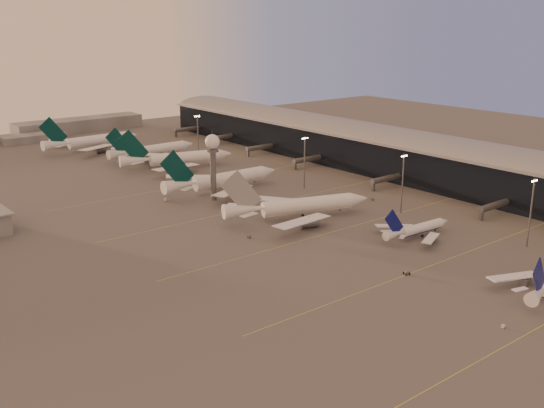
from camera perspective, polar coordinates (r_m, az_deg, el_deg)
ground at (r=197.88m, az=13.39°, el=-7.38°), size 700.00×700.00×0.00m
taxiway_markings at (r=253.17m, az=7.65°, el=-1.76°), size 180.00×185.25×0.02m
terminal at (r=341.67m, az=10.21°, el=4.69°), size 57.00×362.00×23.04m
radar_tower at (r=279.73m, az=-5.34°, el=4.49°), size 6.40×6.40×31.10m
mast_a at (r=239.74m, az=22.21°, el=-0.47°), size 3.60×0.56×25.00m
mast_b at (r=266.88m, az=11.63°, el=2.06°), size 3.60×0.56×25.00m
mast_c at (r=300.43m, az=2.94°, el=3.96°), size 3.60×0.56×25.00m
mast_d at (r=370.02m, az=-6.66°, el=6.23°), size 3.60×0.56×25.00m
distant_horizon at (r=464.35m, az=-19.82°, el=6.20°), size 165.00×37.50×9.00m
narrowbody_mid at (r=240.73m, az=12.89°, el=-2.33°), size 34.24×27.30×13.37m
widebody_white at (r=256.52m, az=2.39°, el=-0.48°), size 61.34×48.39×22.34m
greentail_a at (r=298.44m, az=-4.44°, el=1.93°), size 62.73×50.66×22.78m
greentail_b at (r=346.76m, az=-8.44°, el=3.84°), size 61.15×48.73×22.73m
greentail_c at (r=374.04m, az=-10.62°, el=4.59°), size 56.67×45.71×20.57m
greentail_d at (r=407.27m, az=-15.81°, el=5.27°), size 63.27×50.99×22.97m
gsv_truck_a at (r=180.12m, az=20.08°, el=-10.09°), size 4.74×1.98×1.87m
gsv_tug_mid at (r=206.70m, az=11.97°, el=-6.06°), size 4.36×3.32×1.10m
gsv_truck_b at (r=250.13m, az=13.11°, el=-2.05°), size 4.76×1.90×1.90m
gsv_truck_c at (r=234.88m, az=-2.03°, el=-2.76°), size 6.41×3.86×2.44m
gsv_catering_b at (r=285.67m, az=9.05°, el=0.72°), size 5.59×3.95×4.20m
gsv_tug_far at (r=283.49m, az=-1.20°, el=0.46°), size 2.74×3.76×0.97m
gsv_truck_d at (r=285.86m, az=-9.56°, el=0.52°), size 4.16×6.35×2.41m
gsv_tug_hangar at (r=327.90m, az=-2.14°, el=2.65°), size 3.20×2.13×0.86m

